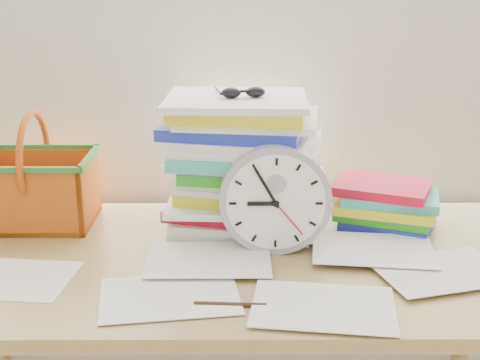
{
  "coord_description": "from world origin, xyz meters",
  "views": [
    {
      "loc": [
        0.02,
        0.24,
        1.36
      ],
      "look_at": [
        0.02,
        1.6,
        0.93
      ],
      "focal_mm": 50.0,
      "sensor_mm": 36.0,
      "label": 1
    }
  ],
  "objects_px": {
    "desk": "(229,287)",
    "basket": "(35,169)",
    "paper_stack": "(243,163)",
    "book_stack": "(388,205)",
    "clock": "(275,199)"
  },
  "relations": [
    {
      "from": "paper_stack",
      "to": "book_stack",
      "type": "bearing_deg",
      "value": -0.54
    },
    {
      "from": "paper_stack",
      "to": "book_stack",
      "type": "relative_size",
      "value": 1.38
    },
    {
      "from": "clock",
      "to": "basket",
      "type": "xyz_separation_m",
      "value": [
        -0.58,
        0.18,
        0.02
      ]
    },
    {
      "from": "clock",
      "to": "book_stack",
      "type": "xyz_separation_m",
      "value": [
        0.28,
        0.15,
        -0.07
      ]
    },
    {
      "from": "basket",
      "to": "paper_stack",
      "type": "bearing_deg",
      "value": -2.56
    },
    {
      "from": "paper_stack",
      "to": "clock",
      "type": "relative_size",
      "value": 1.47
    },
    {
      "from": "desk",
      "to": "paper_stack",
      "type": "distance_m",
      "value": 0.3
    },
    {
      "from": "desk",
      "to": "clock",
      "type": "relative_size",
      "value": 5.68
    },
    {
      "from": "desk",
      "to": "paper_stack",
      "type": "xyz_separation_m",
      "value": [
        0.03,
        0.18,
        0.24
      ]
    },
    {
      "from": "paper_stack",
      "to": "basket",
      "type": "bearing_deg",
      "value": 177.27
    },
    {
      "from": "book_stack",
      "to": "desk",
      "type": "bearing_deg",
      "value": -155.02
    },
    {
      "from": "desk",
      "to": "basket",
      "type": "relative_size",
      "value": 5.03
    },
    {
      "from": "desk",
      "to": "clock",
      "type": "bearing_deg",
      "value": 16.27
    },
    {
      "from": "desk",
      "to": "basket",
      "type": "height_order",
      "value": "basket"
    },
    {
      "from": "book_stack",
      "to": "basket",
      "type": "height_order",
      "value": "basket"
    }
  ]
}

